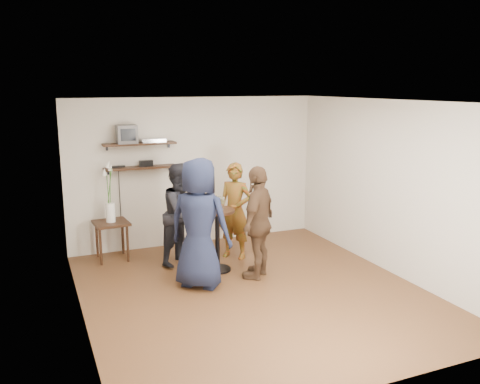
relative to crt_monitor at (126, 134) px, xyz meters
name	(u,v)px	position (x,y,z in m)	size (l,w,h in m)	color
room	(254,201)	(1.21, -2.38, -0.72)	(4.58, 5.08, 2.68)	#482B17
shelf_upper	(140,144)	(0.21, 0.00, -0.17)	(1.20, 0.25, 0.04)	black
shelf_lower	(141,168)	(0.21, 0.00, -0.57)	(1.20, 0.25, 0.04)	black
crt_monitor	(126,134)	(0.00, 0.00, 0.00)	(0.32, 0.30, 0.30)	#59595B
dvd_deck	(153,140)	(0.43, 0.00, -0.12)	(0.40, 0.24, 0.06)	silver
radio	(146,163)	(0.30, 0.00, -0.50)	(0.22, 0.10, 0.10)	black
power_strip	(116,167)	(-0.19, 0.05, -0.54)	(0.30, 0.05, 0.03)	black
side_table	(111,228)	(-0.36, -0.25, -1.49)	(0.57, 0.57, 0.64)	black
vase_lilies	(110,202)	(-0.36, -0.25, -1.06)	(0.20, 0.20, 1.02)	white
drinks_table	(217,231)	(1.05, -1.39, -1.40)	(0.53, 0.53, 0.97)	black
wine_glass_fl	(214,200)	(0.99, -1.42, -0.90)	(0.07, 0.07, 0.22)	silver
wine_glass_fr	(223,201)	(1.13, -1.43, -0.92)	(0.06, 0.06, 0.19)	silver
wine_glass_bl	(213,200)	(1.01, -1.33, -0.91)	(0.07, 0.07, 0.20)	silver
wine_glass_br	(219,200)	(1.09, -1.36, -0.92)	(0.06, 0.06, 0.19)	silver
person_plaid	(235,211)	(1.53, -0.93, -1.23)	(0.58, 0.38, 1.58)	red
person_dark	(182,214)	(0.66, -0.85, -1.21)	(0.79, 0.61, 1.62)	black
person_navy	(199,223)	(0.60, -1.88, -1.10)	(0.90, 0.59, 1.84)	#161B32
person_brown	(258,222)	(1.52, -1.86, -1.18)	(0.98, 0.41, 1.67)	#49311F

